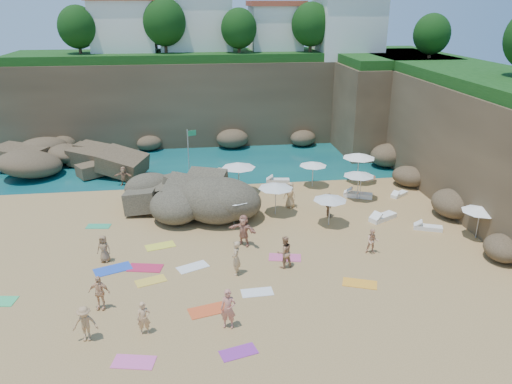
{
  "coord_description": "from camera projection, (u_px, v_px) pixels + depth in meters",
  "views": [
    {
      "loc": [
        -1.9,
        -26.56,
        13.39
      ],
      "look_at": [
        2.0,
        3.0,
        2.0
      ],
      "focal_mm": 35.0,
      "sensor_mm": 36.0,
      "label": 1
    }
  ],
  "objects": [
    {
      "name": "towel_6",
      "position": [
        239.0,
        352.0,
        20.34
      ],
      "size": [
        1.66,
        1.13,
        0.03
      ],
      "primitive_type": "cube",
      "rotation": [
        0.0,
        0.0,
        0.27
      ],
      "color": "purple",
      "rests_on": "ground"
    },
    {
      "name": "rock_promontory",
      "position": [
        87.0,
        167.0,
        43.08
      ],
      "size": [
        12.0,
        7.0,
        2.0
      ],
      "primitive_type": null,
      "color": "brown",
      "rests_on": "ground"
    },
    {
      "name": "towel_13",
      "position": [
        257.0,
        292.0,
        24.54
      ],
      "size": [
        1.6,
        0.85,
        0.03
      ],
      "primitive_type": "cube",
      "rotation": [
        0.0,
        0.0,
        0.04
      ],
      "color": "white",
      "rests_on": "ground"
    },
    {
      "name": "parasol_1",
      "position": [
        313.0,
        164.0,
        38.04
      ],
      "size": [
        2.12,
        2.12,
        2.0
      ],
      "color": "silver",
      "rests_on": "ground"
    },
    {
      "name": "person_stand_6",
      "position": [
        236.0,
        258.0,
        25.87
      ],
      "size": [
        0.59,
        0.77,
        1.89
      ],
      "primitive_type": "imported",
      "rotation": [
        0.0,
        0.0,
        4.5
      ],
      "color": "tan",
      "rests_on": "ground"
    },
    {
      "name": "towel_12",
      "position": [
        160.0,
        246.0,
        29.2
      ],
      "size": [
        1.85,
        1.26,
        0.03
      ],
      "primitive_type": "cube",
      "rotation": [
        0.0,
        0.0,
        0.27
      ],
      "color": "yellow",
      "rests_on": "ground"
    },
    {
      "name": "person_lie_0",
      "position": [
        87.0,
        336.0,
        21.0
      ],
      "size": [
        1.05,
        1.62,
        0.43
      ],
      "primitive_type": "imported",
      "rotation": [
        0.0,
        0.0,
        -0.01
      ],
      "color": "tan",
      "rests_on": "ground"
    },
    {
      "name": "parasol_6",
      "position": [
        361.0,
        175.0,
        35.57
      ],
      "size": [
        2.14,
        2.14,
        2.02
      ],
      "color": "silver",
      "rests_on": "ground"
    },
    {
      "name": "lounger_5",
      "position": [
        383.0,
        217.0,
        32.71
      ],
      "size": [
        2.11,
        1.59,
        0.32
      ],
      "primitive_type": "cube",
      "rotation": [
        0.0,
        0.0,
        0.51
      ],
      "color": "white",
      "rests_on": "ground"
    },
    {
      "name": "parasol_3",
      "position": [
        359.0,
        156.0,
        38.79
      ],
      "size": [
        2.54,
        2.54,
        2.4
      ],
      "color": "silver",
      "rests_on": "ground"
    },
    {
      "name": "parasol_0",
      "position": [
        239.0,
        165.0,
        36.59
      ],
      "size": [
        2.52,
        2.52,
        2.38
      ],
      "color": "silver",
      "rests_on": "ground"
    },
    {
      "name": "towel_4",
      "position": [
        151.0,
        281.0,
        25.55
      ],
      "size": [
        1.7,
        1.23,
        0.03
      ],
      "primitive_type": "cube",
      "rotation": [
        0.0,
        0.0,
        0.34
      ],
      "color": "yellow",
      "rests_on": "ground"
    },
    {
      "name": "cliff_right",
      "position": [
        469.0,
        134.0,
        37.91
      ],
      "size": [
        8.0,
        30.0,
        8.0
      ],
      "primitive_type": "cube",
      "color": "brown",
      "rests_on": "ground"
    },
    {
      "name": "person_stand_4",
      "position": [
        290.0,
        195.0,
        34.47
      ],
      "size": [
        1.0,
        0.95,
        1.83
      ],
      "primitive_type": "imported",
      "rotation": [
        0.0,
        0.0,
        -0.7
      ],
      "color": "tan",
      "rests_on": "ground"
    },
    {
      "name": "towel_11",
      "position": [
        98.0,
        226.0,
        31.76
      ],
      "size": [
        1.58,
        0.94,
        0.03
      ],
      "primitive_type": "cube",
      "rotation": [
        0.0,
        0.0,
        -0.14
      ],
      "color": "#2EA36C",
      "rests_on": "ground"
    },
    {
      "name": "parasol_11",
      "position": [
        480.0,
        209.0,
        29.6
      ],
      "size": [
        2.17,
        2.17,
        2.05
      ],
      "color": "silver",
      "rests_on": "ground"
    },
    {
      "name": "person_stand_2",
      "position": [
        220.0,
        180.0,
        37.09
      ],
      "size": [
        1.33,
        1.12,
        1.94
      ],
      "primitive_type": "imported",
      "rotation": [
        0.0,
        0.0,
        2.56
      ],
      "color": "#DAAD7B",
      "rests_on": "ground"
    },
    {
      "name": "cliff_corner",
      "position": [
        385.0,
        104.0,
        48.78
      ],
      "size": [
        10.0,
        12.0,
        8.0
      ],
      "primitive_type": "cube",
      "color": "brown",
      "rests_on": "ground"
    },
    {
      "name": "towel_7",
      "position": [
        145.0,
        268.0,
        26.79
      ],
      "size": [
        1.97,
        1.27,
        0.03
      ],
      "primitive_type": "cube",
      "rotation": [
        0.0,
        0.0,
        -0.21
      ],
      "color": "#C32248",
      "rests_on": "ground"
    },
    {
      "name": "clifftop_trees",
      "position": [
        263.0,
        28.0,
        44.25
      ],
      "size": [
        35.6,
        23.82,
        4.4
      ],
      "color": "#11380F",
      "rests_on": "ground"
    },
    {
      "name": "person_lie_3",
      "position": [
        244.0,
        241.0,
        29.22
      ],
      "size": [
        2.51,
        2.55,
        0.5
      ],
      "primitive_type": "imported",
      "rotation": [
        0.0,
        0.0,
        -0.6
      ],
      "color": "tan",
      "rests_on": "ground"
    },
    {
      "name": "parasol_4",
      "position": [
        456.0,
        175.0,
        35.22
      ],
      "size": [
        2.28,
        2.28,
        2.15
      ],
      "color": "silver",
      "rests_on": "ground"
    },
    {
      "name": "lounger_3",
      "position": [
        358.0,
        195.0,
        36.51
      ],
      "size": [
        2.16,
        1.42,
        0.32
      ],
      "primitive_type": "cube",
      "rotation": [
        0.0,
        0.0,
        -0.39
      ],
      "color": "white",
      "rests_on": "ground"
    },
    {
      "name": "lounger_4",
      "position": [
        428.0,
        228.0,
        31.28
      ],
      "size": [
        1.81,
        1.16,
        0.27
      ],
      "primitive_type": "cube",
      "rotation": [
        0.0,
        0.0,
        -0.37
      ],
      "color": "white",
      "rests_on": "ground"
    },
    {
      "name": "marina_masts",
      "position": [
        55.0,
        104.0,
        54.3
      ],
      "size": [
        3.1,
        0.1,
        6.0
      ],
      "color": "white",
      "rests_on": "ground"
    },
    {
      "name": "towel_2",
      "position": [
        209.0,
        310.0,
        23.12
      ],
      "size": [
        2.0,
        1.35,
        0.03
      ],
      "primitive_type": "cube",
      "rotation": [
        0.0,
        0.0,
        0.25
      ],
      "color": "#E45124",
      "rests_on": "ground"
    },
    {
      "name": "clifftop_buildings",
      "position": [
        236.0,
        25.0,
        49.84
      ],
      "size": [
        28.48,
        9.48,
        7.0
      ],
      "color": "white",
      "rests_on": "cliff_back"
    },
    {
      "name": "lounger_2",
      "position": [
        399.0,
        194.0,
        36.72
      ],
      "size": [
        1.54,
        1.32,
        0.24
      ],
      "primitive_type": "cube",
      "rotation": [
        0.0,
        0.0,
        0.63
      ],
      "color": "white",
      "rests_on": "ground"
    },
    {
      "name": "towel_1",
      "position": [
        134.0,
        362.0,
        19.79
      ],
      "size": [
        1.81,
        1.16,
        0.03
      ],
      "primitive_type": "cube",
      "rotation": [
        0.0,
        0.0,
        -0.21
      ],
      "color": "#E85AA8",
      "rests_on": "ground"
    },
    {
      "name": "towel_10",
      "position": [
        360.0,
        283.0,
        25.31
      ],
      "size": [
        1.9,
        1.41,
        0.03
      ],
      "primitive_type": "cube",
      "rotation": [
        0.0,
        0.0,
        -0.37
      ],
      "color": "#FFA128",
      "rests_on": "ground"
    },
    {
      "name": "person_stand_0",
      "position": [
        144.0,
        318.0,
        21.25
      ],
      "size": [
        0.59,
        0.42,
        1.54
      ],
      "primitive_type": "imported",
      "rotation": [
        0.0,
        0.0,
        0.1
      ],
      "color": "tan",
      "rests_on": "ground"
    },
    {
      "name": "person_lie_2",
      "position": [
        105.0,
        258.0,
        27.41
      ],
      "size": [
        1.09,
        1.66,
        0.41
      ],
      "primitive_type": "imported",
      "rotation": [
        0.0,
        0.0,
        -0.24
      ],
      "color": "#8F6C47",
      "rests_on": "ground"
    },
    {
      "name": "parasol_8",
      "position": [
        330.0,
        198.0,
        31.34
      ],
      "size": [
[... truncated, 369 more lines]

